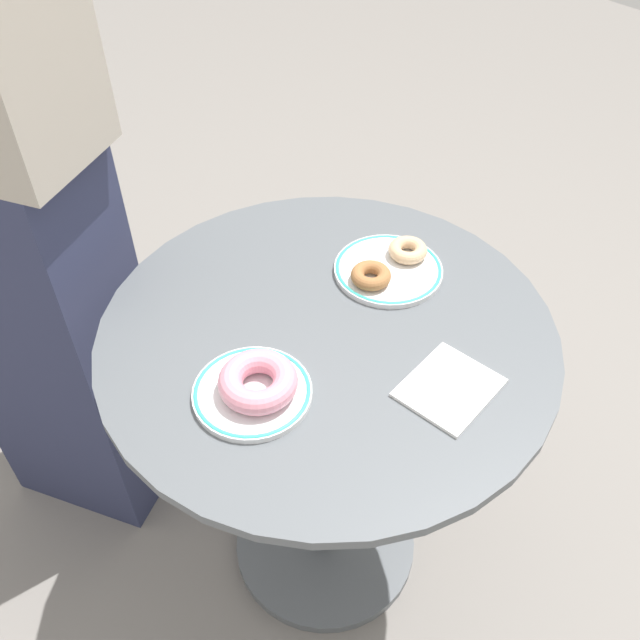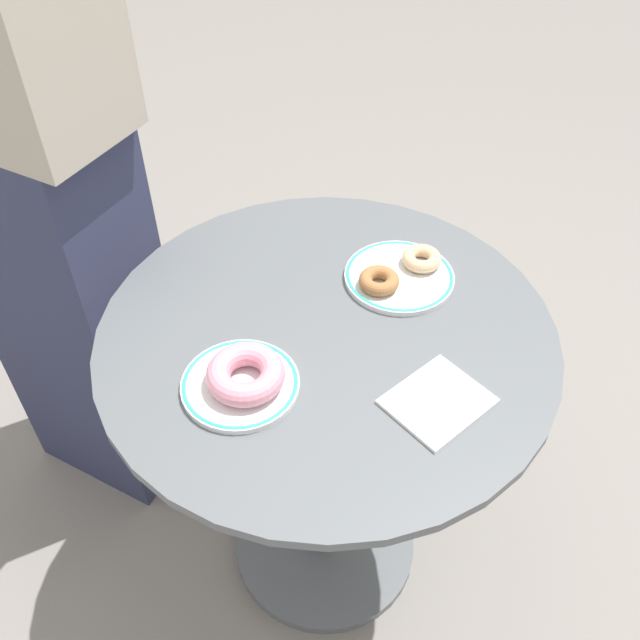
% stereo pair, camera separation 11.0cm
% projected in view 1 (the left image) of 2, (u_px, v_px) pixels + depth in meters
% --- Properties ---
extents(ground_plane, '(7.00, 7.00, 0.02)m').
position_uv_depth(ground_plane, '(325.00, 546.00, 1.61)').
color(ground_plane, gray).
extents(cafe_table, '(0.74, 0.74, 0.71)m').
position_uv_depth(cafe_table, '(326.00, 418.00, 1.27)').
color(cafe_table, '#565B60').
rests_on(cafe_table, ground).
extents(plate_left, '(0.18, 0.18, 0.01)m').
position_uv_depth(plate_left, '(252.00, 392.00, 1.01)').
color(plate_left, white).
rests_on(plate_left, cafe_table).
extents(plate_right, '(0.19, 0.19, 0.01)m').
position_uv_depth(plate_right, '(388.00, 270.00, 1.20)').
color(plate_right, white).
rests_on(plate_right, cafe_table).
extents(donut_pink_frosted, '(0.13, 0.13, 0.04)m').
position_uv_depth(donut_pink_frosted, '(258.00, 381.00, 0.99)').
color(donut_pink_frosted, pink).
rests_on(donut_pink_frosted, plate_left).
extents(donut_glazed, '(0.09, 0.09, 0.02)m').
position_uv_depth(donut_glazed, '(408.00, 250.00, 1.21)').
color(donut_glazed, '#E0B789').
rests_on(donut_glazed, plate_right).
extents(donut_cinnamon, '(0.09, 0.09, 0.02)m').
position_uv_depth(donut_cinnamon, '(371.00, 275.00, 1.17)').
color(donut_cinnamon, '#A36B3D').
rests_on(donut_cinnamon, plate_right).
extents(paper_napkin, '(0.15, 0.13, 0.01)m').
position_uv_depth(paper_napkin, '(449.00, 388.00, 1.02)').
color(paper_napkin, white).
rests_on(paper_napkin, cafe_table).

